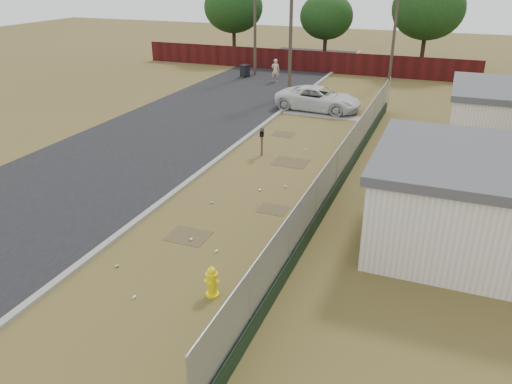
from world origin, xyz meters
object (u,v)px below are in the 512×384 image
at_px(fire_hydrant, 212,282).
at_px(pickup_truck, 318,99).
at_px(mailbox, 262,135).
at_px(pedestrian, 275,71).
at_px(trash_bin, 245,71).

xyz_separation_m(fire_hydrant, pickup_truck, (-2.41, 20.36, 0.30)).
xyz_separation_m(mailbox, pedestrian, (-5.07, 16.37, -0.13)).
bearing_deg(mailbox, pedestrian, 107.21).
bearing_deg(trash_bin, mailbox, -64.94).
xyz_separation_m(fire_hydrant, mailbox, (-2.76, 11.14, 0.59)).
bearing_deg(fire_hydrant, mailbox, 103.93).
relative_size(mailbox, pedestrian, 0.72).
distance_m(mailbox, pickup_truck, 9.23).
bearing_deg(pickup_truck, mailbox, -178.08).
bearing_deg(pedestrian, pickup_truck, 119.02).
distance_m(fire_hydrant, pickup_truck, 20.51).
bearing_deg(pickup_truck, pedestrian, 41.27).
distance_m(mailbox, trash_bin, 19.12).
height_order(fire_hydrant, pedestrian, pedestrian).
bearing_deg(pedestrian, trash_bin, -25.48).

